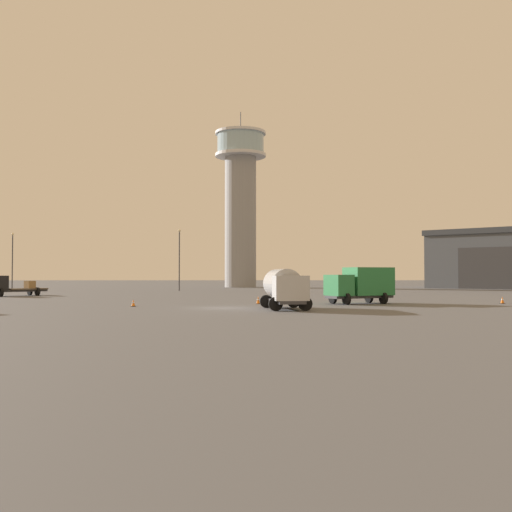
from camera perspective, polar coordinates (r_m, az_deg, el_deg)
name	(u,v)px	position (r m, az deg, el deg)	size (l,w,h in m)	color
ground_plane	(224,308)	(46.23, -3.13, -4.98)	(400.00, 400.00, 0.00)	#545456
control_tower	(241,198)	(118.79, -1.49, 5.58)	(10.06, 10.06, 34.90)	gray
truck_box_green	(361,284)	(53.44, 10.04, -2.64)	(6.43, 4.68, 3.20)	#38383D
truck_flatbed_black	(8,286)	(76.26, -22.61, -2.67)	(6.34, 6.38, 2.43)	#38383D
truck_fuel_tanker_silver	(284,287)	(44.63, 2.71, -2.96)	(3.69, 6.35, 3.01)	#38383D
light_post_east	(179,255)	(93.96, -7.35, 0.14)	(0.44, 0.44, 9.63)	#38383D
light_post_north	(12,256)	(108.13, -22.27, -0.01)	(0.44, 0.44, 9.54)	#38383D
traffic_cone_near_left	(502,300)	(57.10, 22.50, -3.92)	(0.36, 0.36, 0.63)	black
traffic_cone_near_right	(133,303)	(49.04, -11.66, -4.44)	(0.36, 0.36, 0.56)	black
traffic_cone_mid_apron	(258,300)	(52.29, 0.20, -4.24)	(0.36, 0.36, 0.68)	black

